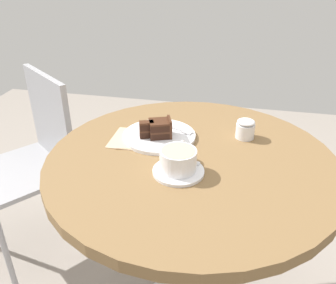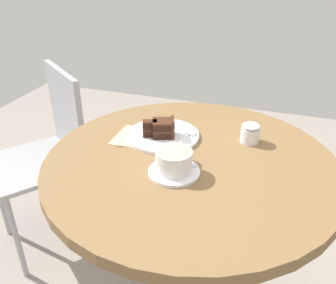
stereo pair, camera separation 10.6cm
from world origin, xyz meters
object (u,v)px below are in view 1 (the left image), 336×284
object	(u,v)px
napkin	(136,139)
sugar_pot	(245,129)
teaspoon	(187,163)
coffee_cup	(178,159)
cake_plate	(159,136)
saucer	(178,171)
fork	(179,129)
cake_slice	(158,129)
cafe_chair	(35,153)

from	to	relation	value
napkin	sugar_pot	distance (m)	0.36
teaspoon	napkin	distance (m)	0.23
coffee_cup	napkin	bearing A→B (deg)	46.94
teaspoon	cake_plate	distance (m)	0.19
saucer	fork	distance (m)	0.24
coffee_cup	teaspoon	distance (m)	0.05
teaspoon	fork	bearing A→B (deg)	100.87
saucer	teaspoon	xyz separation A→B (m)	(0.04, -0.02, 0.01)
cake_plate	fork	distance (m)	0.07
cake_slice	cafe_chair	size ratio (longest dim) A/B	0.13
saucer	teaspoon	bearing A→B (deg)	-25.80
fork	cafe_chair	bearing A→B (deg)	-165.34
coffee_cup	napkin	distance (m)	0.23
teaspoon	cafe_chair	size ratio (longest dim) A/B	0.12
coffee_cup	sugar_pot	world-z (taller)	coffee_cup
fork	sugar_pot	xyz separation A→B (m)	(0.02, -0.22, 0.02)
cake_plate	fork	world-z (taller)	fork
saucer	napkin	world-z (taller)	saucer
coffee_cup	cake_plate	distance (m)	0.22
cake_plate	cafe_chair	size ratio (longest dim) A/B	0.28
cake_slice	napkin	world-z (taller)	cake_slice
saucer	coffee_cup	xyz separation A→B (m)	(0.00, 0.00, 0.04)
teaspoon	cake_slice	distance (m)	0.18
saucer	cake_slice	bearing A→B (deg)	29.18
napkin	cake_plate	bearing A→B (deg)	-66.07
napkin	cafe_chair	bearing A→B (deg)	69.39
cake_plate	napkin	xyz separation A→B (m)	(-0.03, 0.07, -0.00)
cake_slice	fork	distance (m)	0.08
cafe_chair	sugar_pot	bearing A→B (deg)	30.43
coffee_cup	teaspoon	xyz separation A→B (m)	(0.03, -0.02, -0.03)
cake_slice	fork	bearing A→B (deg)	-44.63
saucer	fork	xyz separation A→B (m)	(0.24, 0.04, 0.01)
cake_slice	cafe_chair	bearing A→B (deg)	73.04
saucer	napkin	bearing A→B (deg)	46.37
coffee_cup	cafe_chair	xyz separation A→B (m)	(0.36, 0.69, -0.27)
cake_plate	cake_slice	world-z (taller)	cake_slice
saucer	cake_slice	world-z (taller)	cake_slice
coffee_cup	cake_plate	bearing A→B (deg)	27.61
teaspoon	sugar_pot	xyz separation A→B (m)	(0.21, -0.16, 0.02)
saucer	fork	world-z (taller)	fork
coffee_cup	fork	size ratio (longest dim) A/B	1.06
saucer	teaspoon	size ratio (longest dim) A/B	1.39
cake_slice	fork	world-z (taller)	cake_slice
saucer	sugar_pot	bearing A→B (deg)	-35.00
coffee_cup	sugar_pot	xyz separation A→B (m)	(0.25, -0.18, -0.01)
cake_plate	fork	bearing A→B (deg)	-53.63
coffee_cup	cafe_chair	bearing A→B (deg)	62.91
teaspoon	cake_slice	world-z (taller)	cake_slice
cafe_chair	fork	bearing A→B (deg)	26.74
cafe_chair	sugar_pot	xyz separation A→B (m)	(-0.11, -0.87, 0.26)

